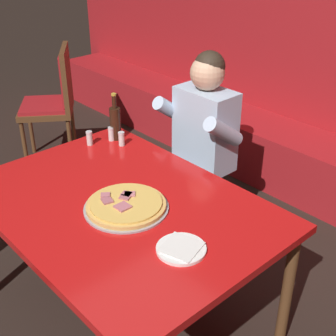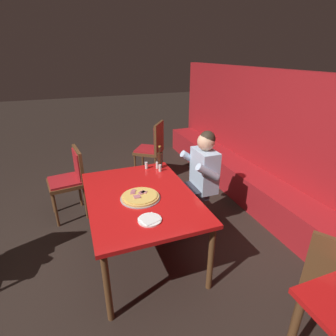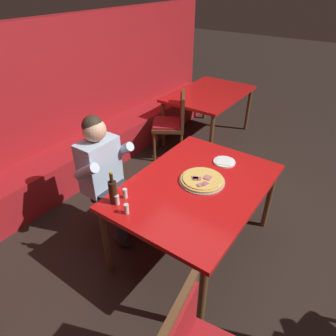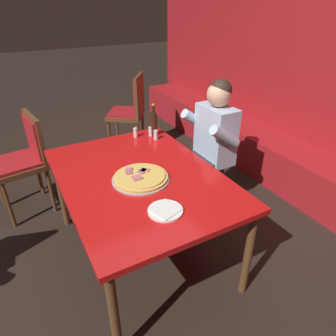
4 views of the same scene
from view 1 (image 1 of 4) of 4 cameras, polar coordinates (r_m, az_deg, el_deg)
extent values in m
plane|color=black|center=(2.76, -4.97, -17.48)|extent=(24.00, 24.00, 0.00)
cube|color=#A3191E|center=(3.78, 17.67, -0.31)|extent=(6.46, 0.48, 0.46)
cylinder|color=brown|center=(3.19, -6.11, -2.06)|extent=(0.06, 0.06, 0.72)
cylinder|color=brown|center=(2.43, 14.31, -14.41)|extent=(0.06, 0.06, 0.72)
cube|color=red|center=(2.28, -5.76, -4.56)|extent=(1.49, 1.07, 0.04)
cylinder|color=#9E9EA3|center=(2.22, -5.11, -4.86)|extent=(0.40, 0.40, 0.01)
cylinder|color=#DBA856|center=(2.21, -5.12, -4.55)|extent=(0.38, 0.38, 0.02)
cylinder|color=#E0B251|center=(2.20, -5.14, -4.25)|extent=(0.34, 0.34, 0.01)
cube|color=#A85B66|center=(2.22, -5.21, -3.57)|extent=(0.06, 0.06, 0.01)
cube|color=#B76670|center=(2.25, -5.10, -3.19)|extent=(0.06, 0.06, 0.01)
cube|color=#C6757A|center=(2.25, -4.68, -3.18)|extent=(0.07, 0.07, 0.01)
cube|color=#A85B66|center=(2.21, -7.37, -3.99)|extent=(0.06, 0.06, 0.01)
cube|color=#B76670|center=(2.25, -7.64, -3.29)|extent=(0.06, 0.06, 0.01)
cube|color=#B76670|center=(2.16, -5.54, -4.71)|extent=(0.06, 0.07, 0.01)
cylinder|color=white|center=(1.96, 1.62, -9.83)|extent=(0.21, 0.21, 0.01)
cube|color=white|center=(1.95, 1.62, -9.60)|extent=(0.19, 0.19, 0.01)
cylinder|color=black|center=(2.86, -6.43, 5.39)|extent=(0.07, 0.07, 0.20)
cylinder|color=black|center=(2.80, -6.58, 8.02)|extent=(0.03, 0.03, 0.08)
cylinder|color=#B29933|center=(2.79, -6.64, 8.90)|extent=(0.03, 0.03, 0.01)
cylinder|color=silver|center=(2.87, -6.93, 4.03)|extent=(0.04, 0.04, 0.07)
cylinder|color=silver|center=(2.87, -6.91, 3.77)|extent=(0.03, 0.03, 0.04)
cylinder|color=silver|center=(2.85, -6.98, 4.82)|extent=(0.04, 0.04, 0.01)
cylinder|color=silver|center=(2.79, -5.68, 3.44)|extent=(0.04, 0.04, 0.07)
cylinder|color=#28231E|center=(2.80, -5.67, 3.17)|extent=(0.03, 0.03, 0.04)
cylinder|color=silver|center=(2.78, -5.72, 4.24)|extent=(0.04, 0.04, 0.01)
cylinder|color=silver|center=(2.83, -9.54, 3.49)|extent=(0.04, 0.04, 0.07)
cylinder|color=#B23323|center=(2.83, -9.51, 3.22)|extent=(0.03, 0.03, 0.04)
cylinder|color=silver|center=(2.81, -9.61, 4.28)|extent=(0.04, 0.04, 0.01)
ellipsoid|color=black|center=(3.23, -0.98, -8.17)|extent=(0.11, 0.24, 0.09)
ellipsoid|color=black|center=(3.11, 1.49, -9.81)|extent=(0.11, 0.24, 0.09)
cylinder|color=#282833|center=(3.12, -1.01, -5.46)|extent=(0.11, 0.11, 0.43)
cylinder|color=#282833|center=(3.00, 1.54, -7.06)|extent=(0.11, 0.11, 0.43)
cube|color=#282833|center=(2.97, 1.67, -1.07)|extent=(0.34, 0.40, 0.12)
cube|color=silver|center=(2.97, 4.54, 4.76)|extent=(0.38, 0.22, 0.52)
cylinder|color=silver|center=(3.03, 0.52, 7.00)|extent=(0.09, 0.30, 0.25)
cylinder|color=silver|center=(2.75, 6.77, 4.41)|extent=(0.09, 0.30, 0.25)
sphere|color=#D6A884|center=(2.84, 4.83, 11.48)|extent=(0.21, 0.21, 0.21)
sphere|color=#2D2319|center=(2.84, 5.07, 12.21)|extent=(0.19, 0.19, 0.19)
cylinder|color=brown|center=(4.47, -16.36, 4.58)|extent=(0.04, 0.04, 0.47)
cylinder|color=brown|center=(4.13, -17.05, 2.41)|extent=(0.04, 0.04, 0.47)
cylinder|color=brown|center=(4.42, -11.50, 4.92)|extent=(0.04, 0.04, 0.47)
cylinder|color=brown|center=(4.07, -11.80, 2.75)|extent=(0.04, 0.04, 0.47)
cube|color=brown|center=(4.17, -14.61, 6.95)|extent=(0.61, 0.61, 0.05)
cube|color=#A3191E|center=(4.15, -14.68, 7.46)|extent=(0.56, 0.56, 0.03)
cube|color=brown|center=(4.05, -12.25, 10.75)|extent=(0.38, 0.29, 0.50)
cube|color=#A3191E|center=(4.05, -12.61, 10.73)|extent=(0.31, 0.23, 0.42)
camera|label=2|loc=(0.94, 102.95, 0.55)|focal=28.00mm
camera|label=3|loc=(3.41, -46.25, 26.37)|focal=32.00mm
camera|label=4|loc=(0.45, 62.57, -4.89)|focal=32.00mm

